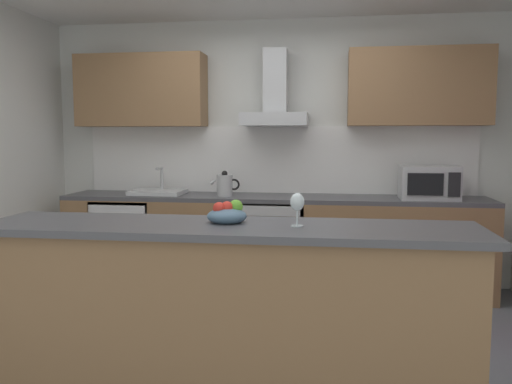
# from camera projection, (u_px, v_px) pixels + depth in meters

# --- Properties ---
(ground) EXTENTS (5.53, 4.62, 0.02)m
(ground) POSITION_uv_depth(u_px,v_px,m) (248.00, 351.00, 3.64)
(ground) COLOR slate
(wall_back) EXTENTS (5.53, 0.12, 2.60)m
(wall_back) POSITION_uv_depth(u_px,v_px,m) (277.00, 152.00, 5.34)
(wall_back) COLOR silver
(wall_back) RESTS_ON ground
(backsplash_tile) EXTENTS (3.85, 0.02, 0.66)m
(backsplash_tile) POSITION_uv_depth(u_px,v_px,m) (276.00, 160.00, 5.28)
(backsplash_tile) COLOR white
(counter_back) EXTENTS (3.98, 0.60, 0.90)m
(counter_back) POSITION_uv_depth(u_px,v_px,m) (272.00, 243.00, 5.06)
(counter_back) COLOR olive
(counter_back) RESTS_ON ground
(counter_island) EXTENTS (2.71, 0.64, 0.99)m
(counter_island) POSITION_uv_depth(u_px,v_px,m) (227.00, 312.00, 2.91)
(counter_island) COLOR olive
(counter_island) RESTS_ON ground
(upper_cabinets) EXTENTS (3.93, 0.32, 0.70)m
(upper_cabinets) POSITION_uv_depth(u_px,v_px,m) (275.00, 89.00, 5.05)
(upper_cabinets) COLOR olive
(oven) EXTENTS (0.60, 0.62, 0.80)m
(oven) POSITION_uv_depth(u_px,v_px,m) (273.00, 242.00, 5.03)
(oven) COLOR slate
(oven) RESTS_ON ground
(refrigerator) EXTENTS (0.58, 0.60, 0.85)m
(refrigerator) POSITION_uv_depth(u_px,v_px,m) (129.00, 242.00, 5.23)
(refrigerator) COLOR white
(refrigerator) RESTS_ON ground
(microwave) EXTENTS (0.50, 0.38, 0.30)m
(microwave) POSITION_uv_depth(u_px,v_px,m) (429.00, 183.00, 4.74)
(microwave) COLOR #B7BABC
(microwave) RESTS_ON counter_back
(sink) EXTENTS (0.50, 0.40, 0.26)m
(sink) POSITION_uv_depth(u_px,v_px,m) (158.00, 191.00, 5.15)
(sink) COLOR silver
(sink) RESTS_ON counter_back
(kettle) EXTENTS (0.29, 0.15, 0.24)m
(kettle) POSITION_uv_depth(u_px,v_px,m) (225.00, 185.00, 5.00)
(kettle) COLOR #B7BABC
(kettle) RESTS_ON counter_back
(range_hood) EXTENTS (0.62, 0.45, 0.72)m
(range_hood) POSITION_uv_depth(u_px,v_px,m) (275.00, 102.00, 5.02)
(range_hood) COLOR #B7BABC
(wine_glass) EXTENTS (0.08, 0.08, 0.18)m
(wine_glass) POSITION_uv_depth(u_px,v_px,m) (297.00, 203.00, 2.79)
(wine_glass) COLOR silver
(wine_glass) RESTS_ON counter_island
(fruit_bowl) EXTENTS (0.22, 0.22, 0.13)m
(fruit_bowl) POSITION_uv_depth(u_px,v_px,m) (227.00, 214.00, 2.93)
(fruit_bowl) COLOR slate
(fruit_bowl) RESTS_ON counter_island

